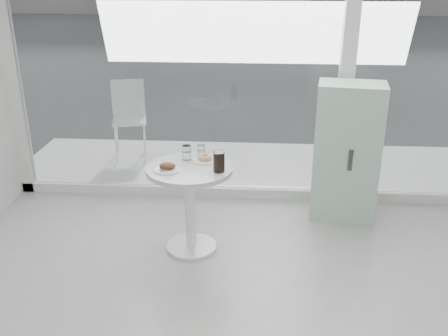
# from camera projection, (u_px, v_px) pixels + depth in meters

# --- Properties ---
(room_shell) EXTENTS (6.00, 6.00, 6.00)m
(room_shell) POSITION_uv_depth(u_px,v_px,m) (240.00, 125.00, 1.37)
(room_shell) COLOR white
(room_shell) RESTS_ON ground
(storefront) EXTENTS (5.00, 0.14, 3.00)m
(storefront) POSITION_uv_depth(u_px,v_px,m) (262.00, 33.00, 4.73)
(storefront) COLOR white
(storefront) RESTS_ON ground
(main_table) EXTENTS (0.72, 0.72, 0.77)m
(main_table) POSITION_uv_depth(u_px,v_px,m) (190.00, 191.00, 4.19)
(main_table) COLOR white
(main_table) RESTS_ON ground
(patio_deck) EXTENTS (5.60, 1.60, 0.05)m
(patio_deck) POSITION_uv_depth(u_px,v_px,m) (252.00, 166.00, 6.11)
(patio_deck) COLOR white
(patio_deck) RESTS_ON ground
(street) EXTENTS (40.00, 24.00, 0.00)m
(street) POSITION_uv_depth(u_px,v_px,m) (258.00, 36.00, 17.39)
(street) COLOR #383838
(street) RESTS_ON ground
(mint_cabinet) EXTENTS (0.66, 0.49, 1.32)m
(mint_cabinet) POSITION_uv_depth(u_px,v_px,m) (347.00, 152.00, 4.74)
(mint_cabinet) COLOR #9CC7AF
(mint_cabinet) RESTS_ON ground
(patio_chair) EXTENTS (0.49, 0.49, 0.95)m
(patio_chair) POSITION_uv_depth(u_px,v_px,m) (129.00, 114.00, 6.24)
(patio_chair) COLOR white
(patio_chair) RESTS_ON patio_deck
(car_white) EXTENTS (4.94, 2.61, 1.60)m
(car_white) POSITION_uv_depth(u_px,v_px,m) (217.00, 15.00, 16.29)
(car_white) COLOR silver
(car_white) RESTS_ON street
(car_silver) EXTENTS (4.93, 1.96, 1.59)m
(car_silver) POSITION_uv_depth(u_px,v_px,m) (285.00, 16.00, 15.83)
(car_silver) COLOR #A0A3A8
(car_silver) RESTS_ON street
(plate_fritter) EXTENTS (0.21, 0.21, 0.07)m
(plate_fritter) POSITION_uv_depth(u_px,v_px,m) (168.00, 168.00, 4.02)
(plate_fritter) COLOR white
(plate_fritter) RESTS_ON main_table
(plate_donut) EXTENTS (0.21, 0.21, 0.05)m
(plate_donut) POSITION_uv_depth(u_px,v_px,m) (205.00, 159.00, 4.22)
(plate_donut) COLOR white
(plate_donut) RESTS_ON main_table
(water_tumbler_a) EXTENTS (0.08, 0.08, 0.13)m
(water_tumbler_a) POSITION_uv_depth(u_px,v_px,m) (187.00, 153.00, 4.24)
(water_tumbler_a) COLOR white
(water_tumbler_a) RESTS_ON main_table
(water_tumbler_b) EXTENTS (0.07, 0.07, 0.11)m
(water_tumbler_b) POSITION_uv_depth(u_px,v_px,m) (201.00, 152.00, 4.29)
(water_tumbler_b) COLOR white
(water_tumbler_b) RESTS_ON main_table
(cola_glass) EXTENTS (0.09, 0.09, 0.18)m
(cola_glass) POSITION_uv_depth(u_px,v_px,m) (219.00, 162.00, 3.98)
(cola_glass) COLOR white
(cola_glass) RESTS_ON main_table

